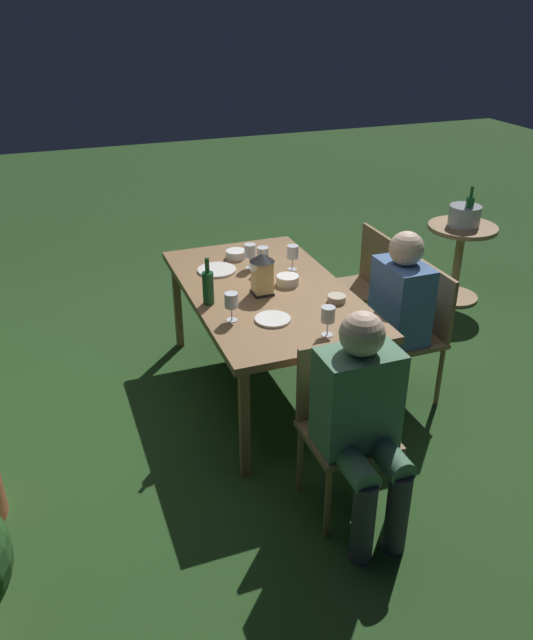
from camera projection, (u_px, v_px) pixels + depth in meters
name	position (u px, v px, depth m)	size (l,w,h in m)	color
ground_plane	(267.00, 387.00, 4.32)	(16.00, 16.00, 0.00)	#26471E
dining_table	(267.00, 296.00, 4.01)	(1.69, 0.97, 0.74)	olive
chair_side_left_b	(360.00, 283.00, 4.68)	(0.42, 0.40, 0.87)	brown
chair_head_near	(342.00, 420.00, 3.19)	(0.40, 0.42, 0.87)	brown
person_in_green	(363.00, 417.00, 2.96)	(0.48, 0.38, 1.15)	#4C7A5B
chair_side_left_a	(416.00, 328.00, 4.05)	(0.42, 0.40, 0.87)	brown
person_in_blue	(391.00, 312.00, 3.92)	(0.38, 0.47, 1.15)	#426699
lantern_centerpiece	(262.00, 272.00, 3.85)	(0.15, 0.15, 0.27)	black
green_bottle_on_table	(208.00, 287.00, 3.74)	(0.07, 0.07, 0.29)	#195128
wine_glass_a	(293.00, 253.00, 4.20)	(0.08, 0.08, 0.17)	silver
wine_glass_b	(231.00, 302.00, 3.54)	(0.08, 0.08, 0.17)	silver
wine_glass_c	(250.00, 252.00, 4.22)	(0.08, 0.08, 0.17)	silver
wine_glass_d	(263.00, 255.00, 4.17)	(0.08, 0.08, 0.17)	silver
wine_glass_e	(328.00, 316.00, 3.39)	(0.08, 0.08, 0.17)	silver
plate_a	(217.00, 270.00, 4.23)	(0.26, 0.26, 0.01)	white
plate_b	(273.00, 319.00, 3.59)	(0.20, 0.20, 0.01)	white
bowl_olives	(337.00, 298.00, 3.80)	(0.11, 0.11, 0.04)	#BCAD8E
bowl_bread	(236.00, 254.00, 4.43)	(0.14, 0.14, 0.05)	silver
bowl_salad	(288.00, 280.00, 4.03)	(0.14, 0.14, 0.06)	silver
side_table	(459.00, 250.00, 5.38)	(0.57, 0.57, 0.66)	#9E7A51
ice_bucket	(465.00, 214.00, 5.23)	(0.26, 0.26, 0.34)	#B2B7BF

